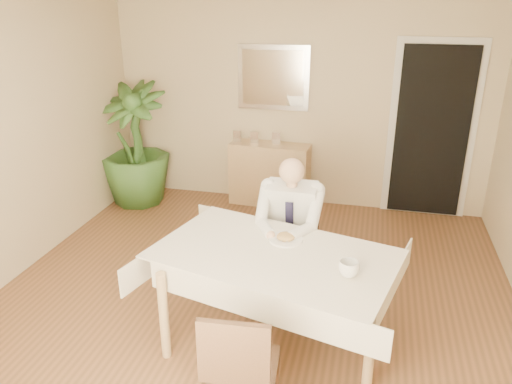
% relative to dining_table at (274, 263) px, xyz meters
% --- Properties ---
extents(room, '(5.00, 5.02, 2.60)m').
position_rel_dining_table_xyz_m(room, '(-0.29, 0.28, 0.63)').
color(room, brown).
rests_on(room, ground).
extents(doorway, '(0.96, 0.07, 2.10)m').
position_rel_dining_table_xyz_m(doorway, '(1.26, 2.75, 0.33)').
color(doorway, beige).
rests_on(doorway, ground).
extents(mirror, '(0.86, 0.04, 0.76)m').
position_rel_dining_table_xyz_m(mirror, '(-0.59, 2.75, 0.88)').
color(mirror, silver).
rests_on(mirror, room).
extents(dining_table, '(1.96, 1.43, 0.75)m').
position_rel_dining_table_xyz_m(dining_table, '(0.00, 0.00, 0.00)').
color(dining_table, tan).
rests_on(dining_table, ground).
extents(chair_far, '(0.46, 0.46, 0.89)m').
position_rel_dining_table_xyz_m(chair_far, '(0.00, 0.88, -0.17)').
color(chair_far, '#422B1D').
rests_on(chair_far, ground).
extents(chair_near, '(0.44, 0.44, 0.86)m').
position_rel_dining_table_xyz_m(chair_near, '(-0.02, -0.89, -0.18)').
color(chair_near, '#422B1D').
rests_on(chair_near, ground).
extents(seated_man, '(0.48, 0.72, 1.24)m').
position_rel_dining_table_xyz_m(seated_man, '(-0.00, 0.59, 0.02)').
color(seated_man, white).
rests_on(seated_man, ground).
extents(plate, '(0.26, 0.26, 0.02)m').
position_rel_dining_table_xyz_m(plate, '(0.05, 0.21, 0.09)').
color(plate, white).
rests_on(plate, dining_table).
extents(food, '(0.14, 0.14, 0.06)m').
position_rel_dining_table_xyz_m(food, '(0.05, 0.21, 0.11)').
color(food, olive).
rests_on(food, dining_table).
extents(knife, '(0.01, 0.13, 0.01)m').
position_rel_dining_table_xyz_m(knife, '(0.09, 0.15, 0.11)').
color(knife, silver).
rests_on(knife, dining_table).
extents(fork, '(0.01, 0.13, 0.01)m').
position_rel_dining_table_xyz_m(fork, '(0.01, 0.15, 0.11)').
color(fork, silver).
rests_on(fork, dining_table).
extents(coffee_mug, '(0.14, 0.14, 0.11)m').
position_rel_dining_table_xyz_m(coffee_mug, '(0.54, -0.19, 0.14)').
color(coffee_mug, white).
rests_on(coffee_mug, dining_table).
extents(sideboard, '(0.99, 0.39, 0.78)m').
position_rel_dining_table_xyz_m(sideboard, '(-0.59, 2.60, -0.28)').
color(sideboard, tan).
rests_on(sideboard, ground).
extents(photo_frame_left, '(0.10, 0.02, 0.14)m').
position_rel_dining_table_xyz_m(photo_frame_left, '(-1.00, 2.62, 0.18)').
color(photo_frame_left, silver).
rests_on(photo_frame_left, sideboard).
extents(photo_frame_center, '(0.10, 0.02, 0.14)m').
position_rel_dining_table_xyz_m(photo_frame_center, '(-0.78, 2.61, 0.18)').
color(photo_frame_center, silver).
rests_on(photo_frame_center, sideboard).
extents(photo_frame_right, '(0.10, 0.02, 0.14)m').
position_rel_dining_table_xyz_m(photo_frame_right, '(-0.52, 2.65, 0.18)').
color(photo_frame_right, silver).
rests_on(photo_frame_right, sideboard).
extents(potted_palm, '(0.93, 0.93, 1.50)m').
position_rel_dining_table_xyz_m(potted_palm, '(-2.22, 2.28, 0.08)').
color(potted_palm, '#2E531F').
rests_on(potted_palm, ground).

